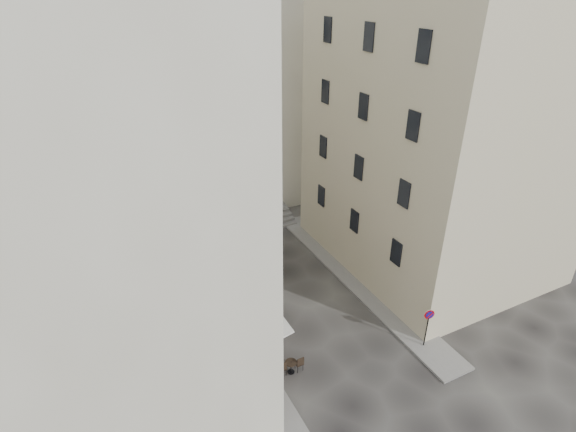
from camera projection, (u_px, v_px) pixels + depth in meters
ground at (317, 329)px, 24.70m from camera, size 90.00×90.00×0.00m
sidewalk_left at (216, 310)px, 26.06m from camera, size 2.00×22.00×0.12m
sidewalk_right at (355, 278)px, 28.82m from camera, size 2.00×18.00×0.12m
building_left at (63, 168)px, 18.11m from camera, size 12.20×16.20×20.60m
building_right at (443, 123)px, 27.26m from camera, size 12.20×14.20×18.60m
building_back at (189, 91)px, 34.98m from camera, size 18.20×10.20×18.60m
cafe_storefront at (236, 315)px, 22.91m from camera, size 1.74×7.30×3.50m
stone_steps at (236, 224)px, 34.46m from camera, size 9.00×3.15×0.80m
bollard_near at (271, 353)px, 22.39m from camera, size 0.12×0.12×0.98m
bollard_mid at (245, 312)px, 25.15m from camera, size 0.12×0.12×0.98m
bollard_far at (224, 279)px, 27.92m from camera, size 0.12×0.12×0.98m
no_parking_sign at (428, 321)px, 22.70m from camera, size 0.54×0.19×2.44m
bistro_table_a at (291, 366)px, 21.79m from camera, size 1.24×0.58×0.87m
bistro_table_b at (259, 340)px, 23.37m from camera, size 1.19×0.56×0.83m
bistro_table_c at (250, 332)px, 23.88m from camera, size 1.24×0.58×0.87m
bistro_table_d at (243, 313)px, 25.27m from camera, size 1.17×0.55×0.83m
bistro_table_e at (229, 293)px, 26.78m from camera, size 1.38×0.65×0.97m
pedestrian at (245, 304)px, 25.05m from camera, size 0.85×0.76×1.95m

